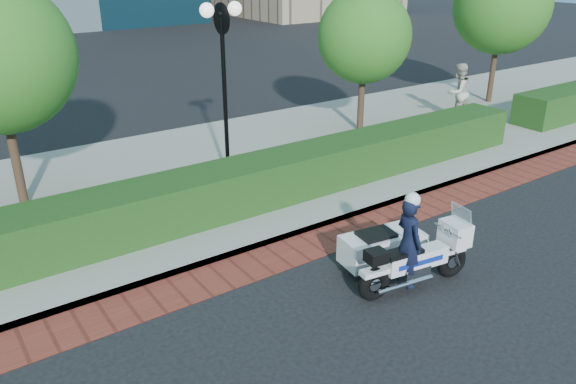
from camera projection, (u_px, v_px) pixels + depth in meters
ground at (328, 293)px, 9.59m from camera, size 120.00×120.00×0.00m
brick_strip at (279, 257)px, 10.72m from camera, size 60.00×1.00×0.01m
sidewalk at (178, 181)px, 14.08m from camera, size 60.00×8.00×0.15m
hedge_main at (224, 190)px, 12.05m from camera, size 18.00×1.20×1.00m
lamppost at (224, 66)px, 12.87m from camera, size 1.02×0.70×4.21m
tree_c at (364, 36)px, 16.71m from camera, size 2.80×2.80×4.30m
tree_d at (502, 6)px, 19.91m from camera, size 3.40×3.40×5.16m
police_motorcycle at (400, 249)px, 9.73m from camera, size 2.26×1.75×1.83m
pedestrian at (458, 92)px, 18.51m from camera, size 0.94×0.73×1.91m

